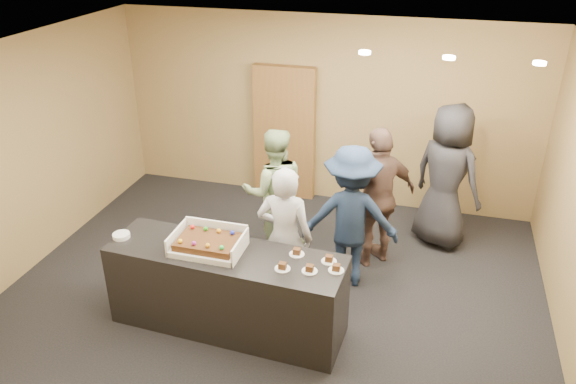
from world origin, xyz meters
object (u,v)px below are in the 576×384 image
object	(u,v)px
person_sage_man	(274,191)
storage_cabinet	(284,133)
person_brown_extra	(378,198)
cake_box	(209,245)
person_server_grey	(285,238)
person_navy_man	(351,217)
person_dark_suit	(447,176)
plate_stack	(121,236)
sheet_cake	(208,242)
serving_counter	(227,290)

from	to	relation	value
person_sage_man	storage_cabinet	bearing A→B (deg)	-101.61
person_brown_extra	cake_box	bearing A→B (deg)	5.25
storage_cabinet	person_server_grey	bearing A→B (deg)	-74.01
person_sage_man	person_navy_man	xyz separation A→B (m)	(1.03, -0.44, 0.03)
cake_box	person_dark_suit	bearing A→B (deg)	45.84
cake_box	plate_stack	bearing A→B (deg)	-177.52
storage_cabinet	person_brown_extra	xyz separation A→B (m)	(1.57, -1.46, -0.12)
person_navy_man	person_brown_extra	size ratio (longest dim) A/B	0.97
sheet_cake	person_sage_man	xyz separation A→B (m)	(0.20, 1.58, -0.18)
storage_cabinet	person_navy_man	size ratio (longest dim) A/B	1.17
person_server_grey	person_sage_man	world-z (taller)	person_server_grey
cake_box	plate_stack	world-z (taller)	cake_box
person_server_grey	person_brown_extra	bearing A→B (deg)	-129.50
person_server_grey	person_dark_suit	distance (m)	2.39
sheet_cake	person_brown_extra	distance (m)	2.21
cake_box	person_navy_man	world-z (taller)	person_navy_man
storage_cabinet	person_brown_extra	world-z (taller)	storage_cabinet
person_sage_man	person_brown_extra	distance (m)	1.27
person_navy_man	sheet_cake	bearing A→B (deg)	34.32
serving_counter	storage_cabinet	world-z (taller)	storage_cabinet
serving_counter	person_brown_extra	xyz separation A→B (m)	(1.30, 1.64, 0.42)
serving_counter	person_sage_man	bearing A→B (deg)	92.06
sheet_cake	person_server_grey	distance (m)	0.85
person_navy_man	person_brown_extra	world-z (taller)	person_brown_extra
person_navy_man	person_dark_suit	size ratio (longest dim) A/B	0.90
sheet_cake	person_navy_man	distance (m)	1.68
sheet_cake	person_server_grey	size ratio (longest dim) A/B	0.36
storage_cabinet	cake_box	bearing A→B (deg)	-88.12
sheet_cake	person_server_grey	xyz separation A→B (m)	(0.63, 0.55, -0.18)
person_dark_suit	cake_box	bearing A→B (deg)	77.92
storage_cabinet	person_navy_man	distance (m)	2.38
person_navy_man	person_dark_suit	bearing A→B (deg)	-138.57
serving_counter	storage_cabinet	size ratio (longest dim) A/B	1.21
plate_stack	person_sage_man	xyz separation A→B (m)	(1.16, 1.59, -0.11)
plate_stack	person_brown_extra	xyz separation A→B (m)	(2.43, 1.66, -0.05)
person_sage_man	serving_counter	bearing A→B (deg)	66.26
person_sage_man	person_navy_man	distance (m)	1.12
serving_counter	cake_box	bearing A→B (deg)	174.61
serving_counter	person_dark_suit	size ratio (longest dim) A/B	1.28
sheet_cake	storage_cabinet	bearing A→B (deg)	91.85
serving_counter	cake_box	world-z (taller)	cake_box
person_navy_man	person_dark_suit	world-z (taller)	person_dark_suit
sheet_cake	person_brown_extra	size ratio (longest dim) A/B	0.34
sheet_cake	person_brown_extra	world-z (taller)	person_brown_extra
person_sage_man	person_brown_extra	bearing A→B (deg)	160.18
storage_cabinet	serving_counter	bearing A→B (deg)	-84.94
sheet_cake	person_navy_man	xyz separation A→B (m)	(1.23, 1.13, -0.15)
person_server_grey	person_sage_man	size ratio (longest dim) A/B	1.01
storage_cabinet	person_sage_man	bearing A→B (deg)	-78.83
sheet_cake	plate_stack	world-z (taller)	sheet_cake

